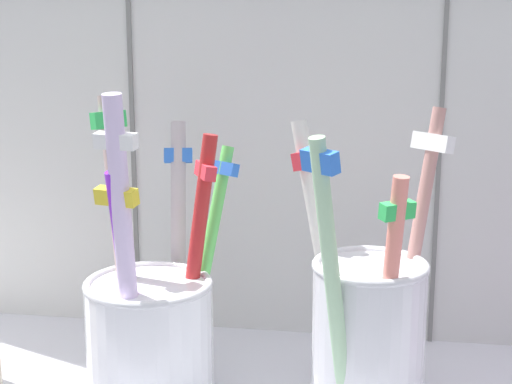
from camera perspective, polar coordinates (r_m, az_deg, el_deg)
name	(u,v)px	position (r cm, az deg, el deg)	size (l,w,h in cm)	color
tile_wall_back	(284,45)	(56.76, 2.00, 10.20)	(64.00, 2.20, 45.00)	silver
toothbrush_cup_left	(150,321)	(49.93, -7.42, -8.94)	(8.75, 12.71, 18.76)	white
toothbrush_cup_right	(367,328)	(47.68, 7.77, -9.36)	(9.74, 9.70, 17.61)	silver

